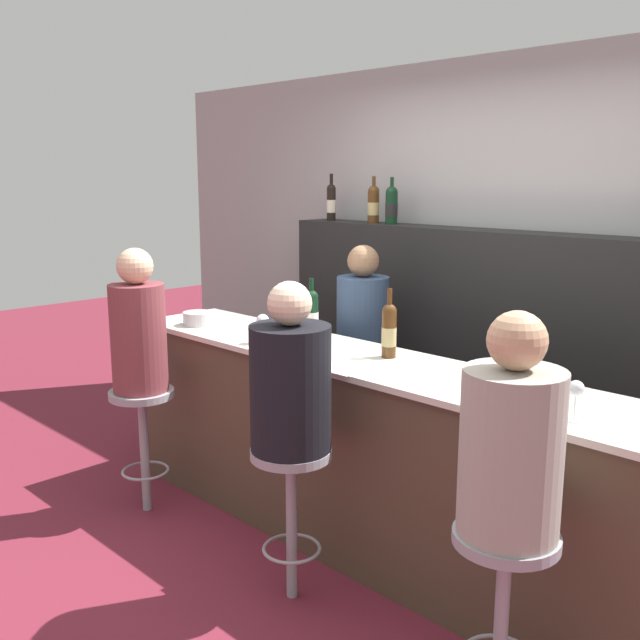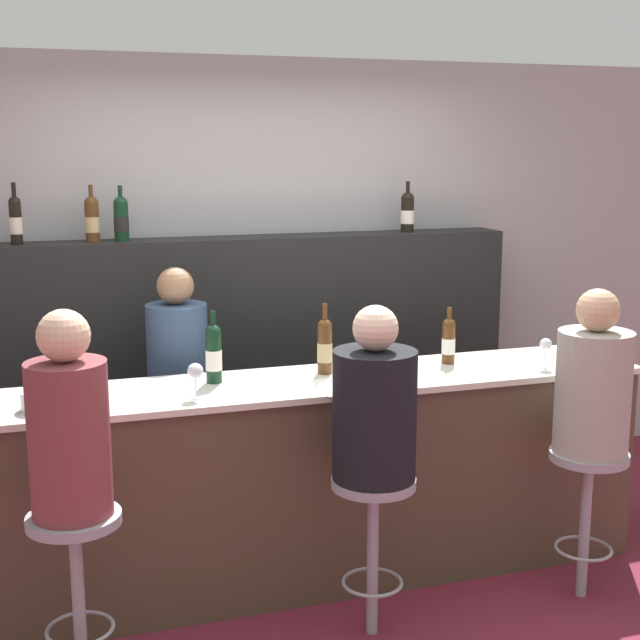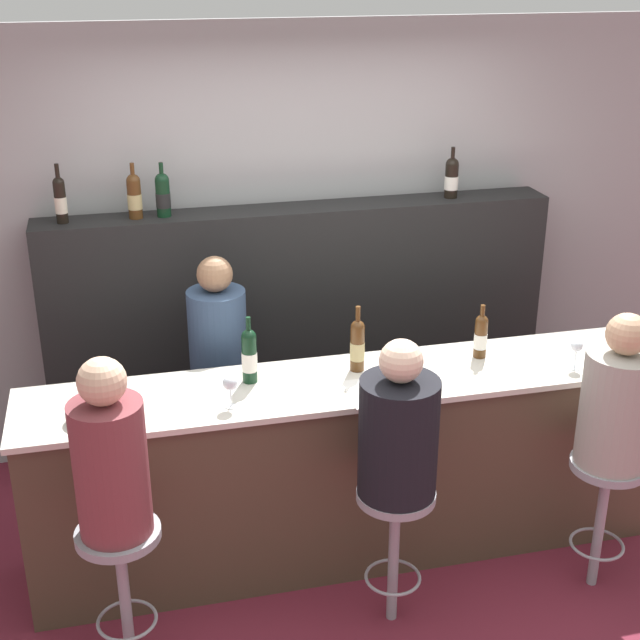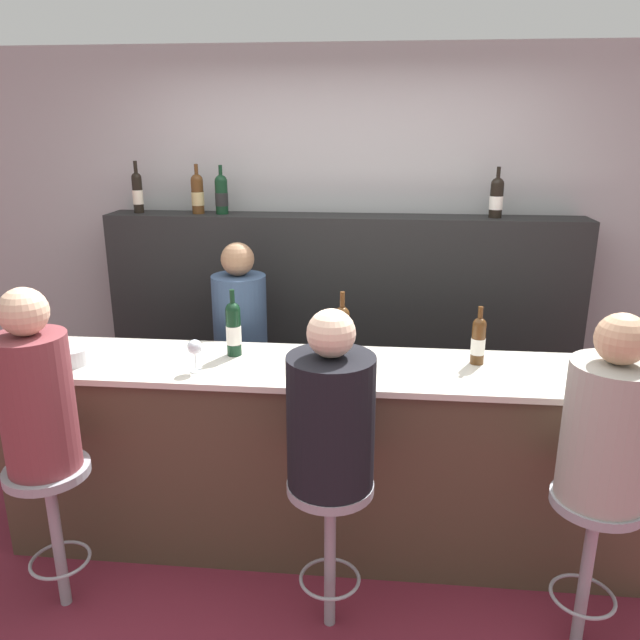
% 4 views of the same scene
% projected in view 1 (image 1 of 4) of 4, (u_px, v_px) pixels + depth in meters
% --- Properties ---
extents(ground_plane, '(16.00, 16.00, 0.00)m').
position_uv_depth(ground_plane, '(327.00, 566.00, 3.50)').
color(ground_plane, maroon).
extents(wall_back, '(6.40, 0.05, 2.60)m').
position_uv_depth(wall_back, '(512.00, 272.00, 4.37)').
color(wall_back, '#9E9E9E').
rests_on(wall_back, ground_plane).
extents(bar_counter, '(3.22, 0.58, 1.00)m').
position_uv_depth(bar_counter, '(365.00, 454.00, 3.59)').
color(bar_counter, '#473828').
rests_on(bar_counter, ground_plane).
extents(back_bar_cabinet, '(3.03, 0.28, 1.57)m').
position_uv_depth(back_bar_cabinet, '(488.00, 360.00, 4.32)').
color(back_bar_cabinet, black).
rests_on(back_bar_cabinet, ground_plane).
extents(wine_bottle_counter_0, '(0.08, 0.08, 0.34)m').
position_uv_depth(wine_bottle_counter_0, '(311.00, 314.00, 3.86)').
color(wine_bottle_counter_0, black).
rests_on(wine_bottle_counter_0, bar_counter).
extents(wine_bottle_counter_1, '(0.07, 0.07, 0.34)m').
position_uv_depth(wine_bottle_counter_1, '(389.00, 330.00, 3.49)').
color(wine_bottle_counter_1, '#4C2D14').
rests_on(wine_bottle_counter_1, bar_counter).
extents(wine_bottle_counter_2, '(0.07, 0.07, 0.29)m').
position_uv_depth(wine_bottle_counter_2, '(509.00, 357.00, 3.03)').
color(wine_bottle_counter_2, '#4C2D14').
rests_on(wine_bottle_counter_2, bar_counter).
extents(wine_bottle_backbar_0, '(0.07, 0.07, 0.33)m').
position_uv_depth(wine_bottle_backbar_0, '(331.00, 202.00, 5.05)').
color(wine_bottle_backbar_0, black).
rests_on(wine_bottle_backbar_0, back_bar_cabinet).
extents(wine_bottle_backbar_1, '(0.08, 0.08, 0.31)m').
position_uv_depth(wine_bottle_backbar_1, '(373.00, 204.00, 4.78)').
color(wine_bottle_backbar_1, '#4C2D14').
rests_on(wine_bottle_backbar_1, back_bar_cabinet).
extents(wine_bottle_backbar_2, '(0.08, 0.08, 0.30)m').
position_uv_depth(wine_bottle_backbar_2, '(392.00, 205.00, 4.67)').
color(wine_bottle_backbar_2, black).
rests_on(wine_bottle_backbar_2, back_bar_cabinet).
extents(wine_glass_0, '(0.07, 0.07, 0.16)m').
position_uv_depth(wine_glass_0, '(263.00, 322.00, 3.79)').
color(wine_glass_0, silver).
rests_on(wine_glass_0, bar_counter).
extents(wine_glass_1, '(0.07, 0.07, 0.15)m').
position_uv_depth(wine_glass_1, '(576.00, 392.00, 2.59)').
color(wine_glass_1, silver).
rests_on(wine_glass_1, bar_counter).
extents(metal_bowl, '(0.18, 0.18, 0.08)m').
position_uv_depth(metal_bowl, '(198.00, 318.00, 4.27)').
color(metal_bowl, '#B7B7BC').
rests_on(metal_bowl, bar_counter).
extents(tasting_menu, '(0.21, 0.30, 0.00)m').
position_uv_depth(tasting_menu, '(351.00, 366.00, 3.34)').
color(tasting_menu, white).
rests_on(tasting_menu, bar_counter).
extents(bar_stool_left, '(0.36, 0.36, 0.71)m').
position_uv_depth(bar_stool_left, '(143.00, 418.00, 3.99)').
color(bar_stool_left, gray).
rests_on(bar_stool_left, ground_plane).
extents(guest_seated_left, '(0.30, 0.30, 0.79)m').
position_uv_depth(guest_seated_left, '(138.00, 329.00, 3.89)').
color(guest_seated_left, brown).
rests_on(guest_seated_left, bar_stool_left).
extents(bar_stool_middle, '(0.36, 0.36, 0.71)m').
position_uv_depth(bar_stool_middle, '(291.00, 483.00, 3.14)').
color(bar_stool_middle, gray).
rests_on(bar_stool_middle, ground_plane).
extents(guest_seated_middle, '(0.35, 0.35, 0.74)m').
position_uv_depth(guest_seated_middle, '(290.00, 381.00, 3.05)').
color(guest_seated_middle, black).
rests_on(guest_seated_middle, bar_stool_middle).
extents(bar_stool_right, '(0.36, 0.36, 0.71)m').
position_uv_depth(bar_stool_right, '(504.00, 576.00, 2.41)').
color(bar_stool_right, gray).
rests_on(bar_stool_right, ground_plane).
extents(guest_seated_right, '(0.34, 0.34, 0.76)m').
position_uv_depth(guest_seated_right, '(511.00, 442.00, 2.32)').
color(guest_seated_right, gray).
rests_on(guest_seated_right, bar_stool_right).
extents(bartender, '(0.31, 0.31, 1.48)m').
position_uv_depth(bartender, '(362.00, 375.00, 4.37)').
color(bartender, '#334766').
rests_on(bartender, ground_plane).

